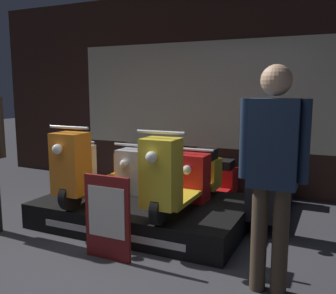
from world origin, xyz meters
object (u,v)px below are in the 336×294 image
scooter_backrow_1 (154,178)px  scooter_backrow_2 (209,184)px  scooter_backrow_0 (105,172)px  scooter_backrow_3 (272,191)px  scooter_display_left (102,168)px  scooter_display_right (184,176)px  person_right_browsing (273,164)px  price_sign_board (107,218)px

scooter_backrow_1 → scooter_backrow_2: (0.85, 0.00, 0.00)m
scooter_backrow_0 → scooter_backrow_3: (2.54, 0.00, 0.00)m
scooter_display_left → scooter_backrow_0: (-0.57, 0.89, -0.30)m
scooter_backrow_2 → scooter_backrow_3: (0.85, 0.00, 0.00)m
scooter_display_right → person_right_browsing: (1.12, -0.91, 0.41)m
scooter_backrow_2 → scooter_backrow_1: bearing=180.0°
scooter_backrow_3 → scooter_display_left: bearing=-155.7°
scooter_backrow_3 → price_sign_board: 2.23m
scooter_display_right → person_right_browsing: person_right_browsing is taller
scooter_display_right → price_sign_board: (-0.40, -0.96, -0.24)m
scooter_backrow_1 → scooter_backrow_3: (1.69, 0.00, 0.00)m
scooter_display_right → scooter_backrow_0: size_ratio=1.00×
scooter_display_left → scooter_display_right: bearing=0.0°
person_right_browsing → scooter_backrow_2: bearing=121.9°
person_right_browsing → price_sign_board: size_ratio=2.20×
scooter_display_left → scooter_backrow_0: 1.10m
scooter_backrow_0 → scooter_display_left: bearing=-57.1°
scooter_backrow_1 → person_right_browsing: 2.75m
scooter_display_left → scooter_backrow_0: bearing=122.9°
scooter_display_left → scooter_backrow_2: 1.46m
scooter_backrow_2 → scooter_display_left: bearing=-141.5°
scooter_display_left → scooter_backrow_1: (0.27, 0.89, -0.30)m
scooter_backrow_1 → scooter_backrow_2: size_ratio=1.00×
scooter_backrow_0 → person_right_browsing: size_ratio=0.97×
scooter_backrow_1 → scooter_display_right: bearing=-46.4°
scooter_display_right → scooter_backrow_1: (-0.84, 0.89, -0.30)m
scooter_display_right → person_right_browsing: 1.50m
scooter_display_right → scooter_backrow_2: scooter_display_right is taller
scooter_display_left → scooter_backrow_1: size_ratio=1.00×
scooter_backrow_0 → scooter_backrow_3: size_ratio=1.00×
scooter_display_left → person_right_browsing: bearing=-22.2°
scooter_display_right → scooter_backrow_1: 1.26m
scooter_backrow_3 → scooter_backrow_1: bearing=180.0°
scooter_display_right → scooter_backrow_1: size_ratio=1.00×
scooter_backrow_0 → scooter_display_right: bearing=-27.7°
scooter_backrow_0 → person_right_browsing: bearing=-32.6°
scooter_display_left → scooter_display_right: (1.11, 0.00, 0.00)m
scooter_display_left → person_right_browsing: (2.23, -0.91, 0.41)m
scooter_backrow_0 → scooter_backrow_2: 1.69m
scooter_backrow_1 → person_right_browsing: (1.96, -1.80, 0.71)m
scooter_display_left → scooter_display_right: size_ratio=1.00×
scooter_backrow_2 → price_sign_board: size_ratio=2.13×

